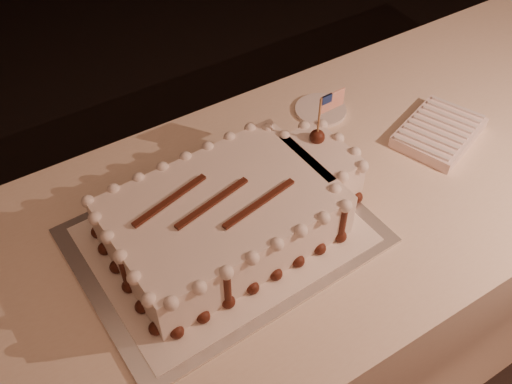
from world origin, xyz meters
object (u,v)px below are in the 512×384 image
banquet_table (278,299)px  side_plate (321,110)px  cake_board (224,236)px  napkin_stack (439,132)px  sheet_cake (236,211)px

banquet_table → side_plate: side_plate is taller
banquet_table → cake_board: size_ratio=4.02×
cake_board → napkin_stack: 0.61m
cake_board → side_plate: bearing=25.8°
cake_board → napkin_stack: size_ratio=2.31×
banquet_table → cake_board: cake_board is taller
cake_board → sheet_cake: sheet_cake is taller
sheet_cake → banquet_table: bearing=1.8°
banquet_table → napkin_stack: 0.60m
cake_board → napkin_stack: napkin_stack is taller
banquet_table → napkin_stack: size_ratio=9.29×
cake_board → side_plate: size_ratio=4.45×
napkin_stack → cake_board: bearing=179.3°
banquet_table → napkin_stack: (0.46, -0.01, 0.39)m
side_plate → napkin_stack: bearing=-51.6°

